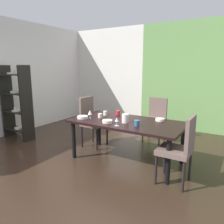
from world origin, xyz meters
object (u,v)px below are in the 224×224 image
object	(u,v)px
serving_bowl_rear	(83,117)
pitcher_near_shelf	(125,118)
cup_south	(118,113)
cup_near_window	(137,123)
serving_bowl_left	(107,121)
cup_east	(100,116)
wine_glass_corner	(117,120)
chair_head_far	(156,116)
display_shelf	(16,102)
chair_left_far	(91,119)
dining_table	(127,125)
cup_front	(105,113)
serving_bowl_north	(160,120)
chair_right_near	(180,146)
wine_glass_right	(90,113)

from	to	relation	value
serving_bowl_rear	pitcher_near_shelf	xyz separation A→B (m)	(0.81, 0.12, 0.05)
serving_bowl_rear	cup_south	bearing A→B (deg)	56.58
cup_near_window	serving_bowl_left	bearing A→B (deg)	-171.19
cup_east	cup_near_window	bearing A→B (deg)	-11.00
wine_glass_corner	cup_east	distance (m)	0.64
cup_near_window	pitcher_near_shelf	bearing A→B (deg)	162.65
pitcher_near_shelf	cup_near_window	bearing A→B (deg)	-17.35
chair_head_far	display_shelf	world-z (taller)	display_shelf
chair_left_far	serving_bowl_left	distance (m)	0.98
chair_left_far	wine_glass_corner	distance (m)	1.23
serving_bowl_rear	cup_near_window	bearing A→B (deg)	2.53
dining_table	cup_front	xyz separation A→B (m)	(-0.57, 0.18, 0.11)
chair_left_far	display_shelf	world-z (taller)	display_shelf
dining_table	serving_bowl_north	size ratio (longest dim) A/B	12.55
chair_left_far	serving_bowl_left	xyz separation A→B (m)	(0.78, -0.58, 0.18)
dining_table	chair_right_near	xyz separation A→B (m)	(1.00, -0.31, -0.09)
cup_east	pitcher_near_shelf	size ratio (longest dim) A/B	0.52
dining_table	wine_glass_corner	size ratio (longest dim) A/B	14.16
cup_front	pitcher_near_shelf	world-z (taller)	pitcher_near_shelf
wine_glass_corner	pitcher_near_shelf	distance (m)	0.24
chair_head_far	cup_south	xyz separation A→B (m)	(-0.40, -1.01, 0.22)
cup_east	cup_front	bearing A→B (deg)	98.26
display_shelf	chair_right_near	bearing A→B (deg)	-1.46
chair_head_far	serving_bowl_north	size ratio (longest dim) A/B	6.14
wine_glass_right	wine_glass_corner	xyz separation A→B (m)	(0.68, -0.20, -0.01)
wine_glass_right	cup_south	xyz separation A→B (m)	(0.29, 0.51, -0.06)
display_shelf	cup_near_window	size ratio (longest dim) A/B	18.35
wine_glass_corner	cup_south	bearing A→B (deg)	118.87
wine_glass_right	cup_south	bearing A→B (deg)	60.53
display_shelf	pitcher_near_shelf	bearing A→B (deg)	1.94
chair_left_far	wine_glass_right	distance (m)	0.62
serving_bowl_north	wine_glass_right	bearing A→B (deg)	-157.58
display_shelf	wine_glass_corner	distance (m)	2.74
wine_glass_corner	wine_glass_right	bearing A→B (deg)	163.59
display_shelf	serving_bowl_north	bearing A→B (deg)	9.35
cup_near_window	wine_glass_right	bearing A→B (deg)	177.75
serving_bowl_north	dining_table	bearing A→B (deg)	-146.25
pitcher_near_shelf	chair_left_far	bearing A→B (deg)	157.80
dining_table	wine_glass_right	size ratio (longest dim) A/B	13.17
chair_right_near	display_shelf	distance (m)	3.74
wine_glass_right	serving_bowl_north	world-z (taller)	wine_glass_right
chair_head_far	display_shelf	bearing A→B (deg)	29.86
chair_head_far	cup_east	xyz separation A→B (m)	(-0.55, -1.40, 0.22)
dining_table	cup_east	size ratio (longest dim) A/B	25.01
pitcher_near_shelf	dining_table	bearing A→B (deg)	104.35
cup_front	cup_south	size ratio (longest dim) A/B	1.02
cup_front	cup_near_window	distance (m)	0.93
cup_south	dining_table	bearing A→B (deg)	-42.69
cup_front	dining_table	bearing A→B (deg)	-17.97
wine_glass_corner	chair_left_far	bearing A→B (deg)	146.75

